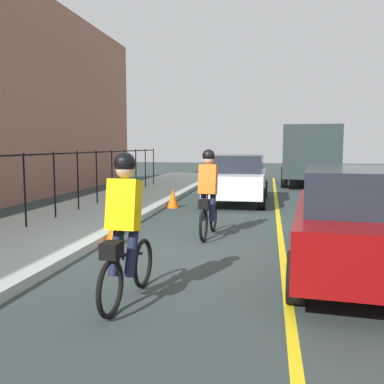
{
  "coord_description": "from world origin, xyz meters",
  "views": [
    {
      "loc": [
        -7.33,
        -1.34,
        1.9
      ],
      "look_at": [
        0.83,
        0.13,
        1.0
      ],
      "focal_mm": 40.1,
      "sensor_mm": 36.0,
      "label": 1
    }
  ],
  "objects_px": {
    "cyclist_follow": "(125,229)",
    "parked_sedan_rear": "(238,178)",
    "patrol_sedan": "(361,220)",
    "traffic_cone_near": "(114,230)",
    "traffic_cone_far": "(173,198)",
    "box_truck_background": "(309,153)",
    "cyclist_lead": "(208,194)"
  },
  "relations": [
    {
      "from": "cyclist_lead",
      "to": "traffic_cone_far",
      "type": "height_order",
      "value": "cyclist_lead"
    },
    {
      "from": "patrol_sedan",
      "to": "traffic_cone_near",
      "type": "bearing_deg",
      "value": 79.41
    },
    {
      "from": "traffic_cone_far",
      "to": "parked_sedan_rear",
      "type": "bearing_deg",
      "value": -48.44
    },
    {
      "from": "parked_sedan_rear",
      "to": "box_truck_background",
      "type": "relative_size",
      "value": 0.65
    },
    {
      "from": "traffic_cone_near",
      "to": "cyclist_lead",
      "type": "bearing_deg",
      "value": -60.65
    },
    {
      "from": "cyclist_follow",
      "to": "parked_sedan_rear",
      "type": "distance_m",
      "value": 9.6
    },
    {
      "from": "box_truck_background",
      "to": "traffic_cone_near",
      "type": "relative_size",
      "value": 12.31
    },
    {
      "from": "cyclist_lead",
      "to": "patrol_sedan",
      "type": "xyz_separation_m",
      "value": [
        -2.18,
        -2.56,
        -0.09
      ]
    },
    {
      "from": "parked_sedan_rear",
      "to": "box_truck_background",
      "type": "distance_m",
      "value": 7.74
    },
    {
      "from": "parked_sedan_rear",
      "to": "traffic_cone_far",
      "type": "relative_size",
      "value": 7.53
    },
    {
      "from": "patrol_sedan",
      "to": "traffic_cone_near",
      "type": "height_order",
      "value": "patrol_sedan"
    },
    {
      "from": "traffic_cone_near",
      "to": "traffic_cone_far",
      "type": "bearing_deg",
      "value": -0.46
    },
    {
      "from": "cyclist_lead",
      "to": "box_truck_background",
      "type": "bearing_deg",
      "value": -10.58
    },
    {
      "from": "parked_sedan_rear",
      "to": "cyclist_follow",
      "type": "bearing_deg",
      "value": -3.24
    },
    {
      "from": "box_truck_background",
      "to": "traffic_cone_far",
      "type": "bearing_deg",
      "value": 154.19
    },
    {
      "from": "cyclist_follow",
      "to": "parked_sedan_rear",
      "type": "bearing_deg",
      "value": -0.74
    },
    {
      "from": "patrol_sedan",
      "to": "parked_sedan_rear",
      "type": "bearing_deg",
      "value": 22.14
    },
    {
      "from": "traffic_cone_far",
      "to": "cyclist_follow",
      "type": "bearing_deg",
      "value": -171.3
    },
    {
      "from": "cyclist_lead",
      "to": "traffic_cone_near",
      "type": "relative_size",
      "value": 3.3
    },
    {
      "from": "cyclist_follow",
      "to": "box_truck_background",
      "type": "bearing_deg",
      "value": -8.94
    },
    {
      "from": "cyclist_follow",
      "to": "patrol_sedan",
      "type": "relative_size",
      "value": 0.4
    },
    {
      "from": "cyclist_follow",
      "to": "cyclist_lead",
      "type": "bearing_deg",
      "value": -3.42
    },
    {
      "from": "cyclist_lead",
      "to": "cyclist_follow",
      "type": "relative_size",
      "value": 1.0
    },
    {
      "from": "patrol_sedan",
      "to": "box_truck_background",
      "type": "relative_size",
      "value": 0.67
    },
    {
      "from": "cyclist_lead",
      "to": "traffic_cone_near",
      "type": "height_order",
      "value": "cyclist_lead"
    },
    {
      "from": "box_truck_background",
      "to": "patrol_sedan",
      "type": "bearing_deg",
      "value": -179.37
    },
    {
      "from": "cyclist_follow",
      "to": "traffic_cone_near",
      "type": "distance_m",
      "value": 3.26
    },
    {
      "from": "cyclist_follow",
      "to": "traffic_cone_far",
      "type": "bearing_deg",
      "value": 11.83
    },
    {
      "from": "cyclist_lead",
      "to": "box_truck_background",
      "type": "distance_m",
      "value": 13.21
    },
    {
      "from": "cyclist_lead",
      "to": "box_truck_background",
      "type": "relative_size",
      "value": 0.27
    },
    {
      "from": "cyclist_lead",
      "to": "box_truck_background",
      "type": "height_order",
      "value": "box_truck_background"
    },
    {
      "from": "parked_sedan_rear",
      "to": "cyclist_lead",
      "type": "bearing_deg",
      "value": -1.39
    }
  ]
}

